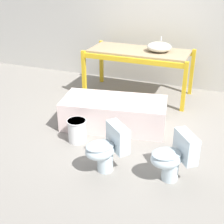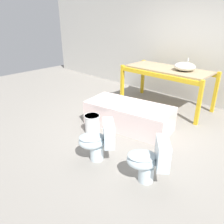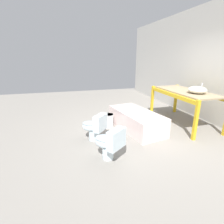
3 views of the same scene
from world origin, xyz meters
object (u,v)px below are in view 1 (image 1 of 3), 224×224
(toilet_near, at_px, (174,156))
(sink_basin, at_px, (159,47))
(toilet_far, at_px, (107,148))
(bucket_white, at_px, (77,130))
(bathtub_main, at_px, (114,111))

(toilet_near, bearing_deg, sink_basin, 160.90)
(toilet_far, xyz_separation_m, bucket_white, (-0.69, 0.50, -0.15))
(bathtub_main, bearing_deg, bucket_white, -128.51)
(sink_basin, xyz_separation_m, bathtub_main, (-0.34, -1.46, -0.74))
(bathtub_main, bearing_deg, sink_basin, 66.84)
(sink_basin, height_order, bucket_white, sink_basin)
(sink_basin, distance_m, toilet_far, 2.69)
(sink_basin, relative_size, bucket_white, 1.33)
(bucket_white, bearing_deg, sink_basin, 71.94)
(sink_basin, distance_m, bucket_white, 2.36)
(sink_basin, relative_size, toilet_near, 0.73)
(bathtub_main, distance_m, toilet_near, 1.56)
(bathtub_main, relative_size, toilet_far, 2.82)
(toilet_near, xyz_separation_m, toilet_far, (-0.82, -0.12, 0.00))
(toilet_far, relative_size, bucket_white, 1.81)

